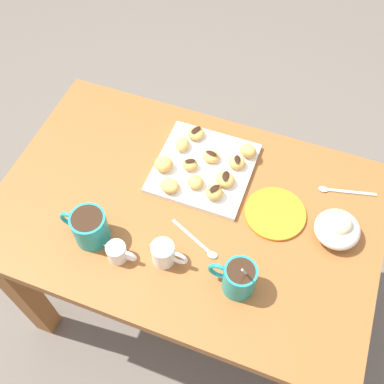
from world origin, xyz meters
The scene contains 28 objects.
ground_plane centered at (0.00, 0.00, 0.00)m, with size 8.00×8.00×0.00m, color #665B51.
dining_table centered at (0.00, 0.00, 0.57)m, with size 1.08×0.70×0.70m.
pastry_plate_square centered at (0.00, -0.14, 0.71)m, with size 0.28×0.28×0.02m, color white.
coffee_mug_teal_left centered at (-0.20, 0.17, 0.75)m, with size 0.12×0.08×0.15m.
coffee_mug_teal_right centered at (0.21, 0.17, 0.76)m, with size 0.13×0.09×0.10m.
cream_pitcher_white centered at (0.00, 0.17, 0.74)m, with size 0.10×0.06×0.07m.
ice_cream_bowl centered at (-0.40, -0.06, 0.74)m, with size 0.12×0.12×0.09m.
chocolate_sauce_pitcher centered at (0.11, 0.20, 0.73)m, with size 0.09×0.05×0.06m.
saucer_orange_left centered at (-0.24, -0.07, 0.71)m, with size 0.17×0.17×0.01m, color orange.
loose_spoon_near_saucer centered at (-0.39, -0.20, 0.71)m, with size 0.16×0.05×0.01m.
loose_spoon_by_plate centered at (-0.07, 0.09, 0.71)m, with size 0.15×0.08×0.01m.
beignet_0 centered at (0.00, -0.07, 0.73)m, with size 0.05×0.05×0.03m, color #DBA351.
beignet_1 centered at (0.08, -0.19, 0.73)m, with size 0.04×0.05×0.03m, color #DBA351.
beignet_2 centered at (0.04, -0.12, 0.73)m, with size 0.05×0.04×0.03m, color #DBA351.
chocolate_drizzle_2 centered at (0.04, -0.12, 0.75)m, with size 0.03×0.01×0.01m, color black.
beignet_3 centered at (0.06, -0.24, 0.73)m, with size 0.05×0.05×0.03m, color #DBA351.
chocolate_drizzle_3 centered at (0.06, -0.24, 0.75)m, with size 0.04×0.02×0.01m, color black.
beignet_4 centered at (0.06, -0.03, 0.73)m, with size 0.06×0.05×0.03m, color #DBA351.
beignet_5 centered at (-0.01, -0.17, 0.73)m, with size 0.05×0.04×0.03m, color #DBA351.
chocolate_drizzle_5 centered at (-0.01, -0.17, 0.75)m, with size 0.04×0.02×0.01m, color black.
beignet_6 centered at (-0.09, -0.18, 0.73)m, with size 0.04×0.05×0.03m, color #DBA351.
chocolate_drizzle_6 centered at (-0.09, -0.18, 0.75)m, with size 0.03×0.02×0.01m, color black.
beignet_7 centered at (0.11, -0.10, 0.74)m, with size 0.05×0.05×0.04m, color #DBA351.
beignet_8 centered at (-0.11, -0.23, 0.74)m, with size 0.05×0.04×0.04m, color #DBA351.
beignet_9 centered at (-0.06, -0.05, 0.74)m, with size 0.05×0.05×0.04m, color #DBA351.
chocolate_drizzle_9 centered at (-0.06, -0.05, 0.76)m, with size 0.03×0.02×0.01m, color black.
beignet_10 centered at (-0.08, -0.11, 0.74)m, with size 0.05×0.06×0.03m, color #DBA351.
chocolate_drizzle_10 centered at (-0.08, -0.11, 0.75)m, with size 0.04×0.02×0.01m, color black.
Camera 1 is at (-0.25, 0.62, 1.81)m, focal length 43.05 mm.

